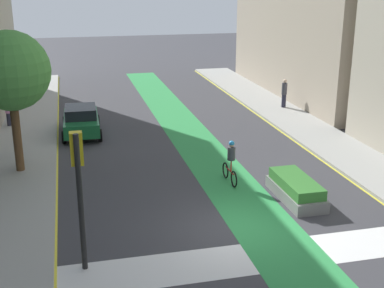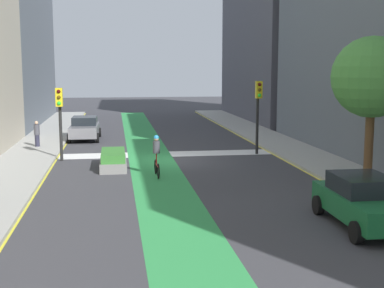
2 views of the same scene
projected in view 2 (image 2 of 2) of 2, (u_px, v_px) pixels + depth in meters
name	position (u px, v px, depth m)	size (l,w,h in m)	color
ground_plane	(170.00, 160.00, 27.56)	(120.00, 120.00, 0.00)	#38383D
bike_lane_paint	(152.00, 161.00, 27.41)	(2.40, 60.00, 0.01)	#2D8C47
crosswalk_band	(166.00, 154.00, 29.51)	(12.00, 1.80, 0.01)	silver
sidewalk_left	(306.00, 155.00, 28.64)	(3.00, 60.00, 0.15)	#9E9E99
curb_stripe_left	(279.00, 157.00, 28.43)	(0.16, 60.00, 0.01)	yellow
sidewalk_right	(23.00, 163.00, 26.45)	(3.00, 60.00, 0.15)	#9E9E99
curb_stripe_right	(54.00, 163.00, 26.68)	(0.16, 60.00, 0.01)	yellow
buildings_left_row	(377.00, 0.00, 31.87)	(9.28, 58.07, 20.47)	#4C4C56
traffic_signal_near_right	(60.00, 110.00, 26.95)	(0.35, 0.52, 3.82)	black
traffic_signal_near_left	(258.00, 103.00, 29.12)	(0.35, 0.52, 4.12)	black
car_green_left_far	(364.00, 201.00, 16.01)	(2.11, 4.24, 1.57)	#196033
car_grey_right_near	(85.00, 128.00, 35.26)	(2.09, 4.23, 1.57)	slate
cyclist_in_lane	(157.00, 155.00, 23.46)	(0.32, 1.73, 1.86)	black
pedestrian_sidewalk_right_a	(37.00, 134.00, 31.28)	(0.34, 0.34, 1.54)	#262638
street_tree_near	(372.00, 78.00, 21.04)	(3.30, 3.30, 5.98)	brown
median_planter	(113.00, 160.00, 25.34)	(1.25, 3.11, 0.85)	slate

